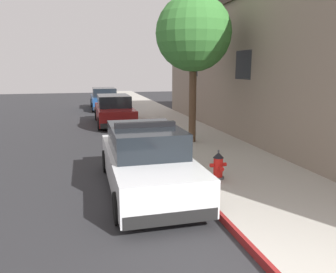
{
  "coord_description": "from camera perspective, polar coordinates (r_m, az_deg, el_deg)",
  "views": [
    {
      "loc": [
        -2.57,
        -2.88,
        2.95
      ],
      "look_at": [
        -0.21,
        6.33,
        1.0
      ],
      "focal_mm": 35.34,
      "sensor_mm": 36.0,
      "label": 1
    }
  ],
  "objects": [
    {
      "name": "ground_plane",
      "position": [
        13.34,
        -21.27,
        -2.43
      ],
      "size": [
        33.61,
        60.0,
        0.2
      ],
      "primitive_type": "cube",
      "color": "#2B2B2D"
    },
    {
      "name": "sidewalk_pavement",
      "position": [
        13.88,
        4.04,
        -0.39
      ],
      "size": [
        3.48,
        60.0,
        0.15
      ],
      "primitive_type": "cube",
      "color": "#ADA89E",
      "rests_on": "ground"
    },
    {
      "name": "curb_painted_edge",
      "position": [
        13.43,
        -3.19,
        -0.78
      ],
      "size": [
        0.08,
        60.0,
        0.15
      ],
      "primitive_type": "cube",
      "color": "maroon",
      "rests_on": "ground"
    },
    {
      "name": "storefront_building",
      "position": [
        15.37,
        25.27,
        10.71
      ],
      "size": [
        7.56,
        21.27,
        5.99
      ],
      "color": "gray",
      "rests_on": "ground"
    },
    {
      "name": "police_cruiser",
      "position": [
        8.18,
        -3.79,
        -4.08
      ],
      "size": [
        1.94,
        4.84,
        1.68
      ],
      "color": "white",
      "rests_on": "ground"
    },
    {
      "name": "parked_car_silver_ahead",
      "position": [
        18.16,
        -9.29,
        4.46
      ],
      "size": [
        1.94,
        4.84,
        1.56
      ],
      "color": "maroon",
      "rests_on": "ground"
    },
    {
      "name": "parked_car_dark_far",
      "position": [
        25.2,
        -10.94,
        6.36
      ],
      "size": [
        1.94,
        4.84,
        1.56
      ],
      "color": "navy",
      "rests_on": "ground"
    },
    {
      "name": "fire_hydrant",
      "position": [
        8.65,
        8.66,
        -5.0
      ],
      "size": [
        0.44,
        0.4,
        0.76
      ],
      "color": "#4C4C51",
      "rests_on": "sidewalk_pavement"
    },
    {
      "name": "street_tree",
      "position": [
        12.81,
        4.43,
        17.23
      ],
      "size": [
        2.82,
        2.82,
        5.5
      ],
      "color": "brown",
      "rests_on": "sidewalk_pavement"
    }
  ]
}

